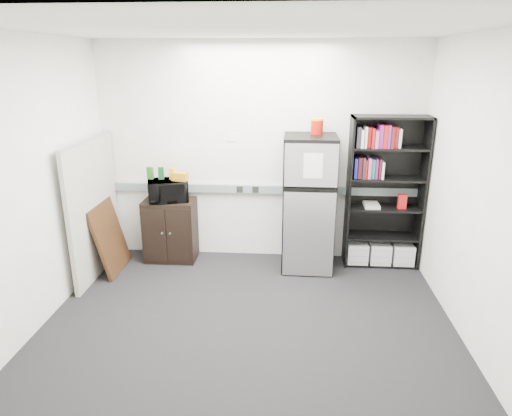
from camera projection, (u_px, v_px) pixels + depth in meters
The scene contains 18 objects.
floor at pixel (248, 326), 4.42m from camera, with size 4.00×4.00×0.00m, color black.
wall_back at pixel (260, 154), 5.66m from camera, with size 4.00×0.02×2.70m, color silver.
wall_right at pixel (482, 198), 3.86m from camera, with size 0.02×3.50×2.70m, color silver.
wall_left at pixel (28, 188), 4.14m from camera, with size 0.02×3.50×2.70m, color silver.
ceiling at pixel (246, 28), 3.58m from camera, with size 4.00×3.50×0.02m, color white.
electrical_raceway at pixel (260, 189), 5.77m from camera, with size 3.92×0.05×0.10m, color slate.
wall_note at pixel (232, 137), 5.62m from camera, with size 0.14×0.00×0.10m, color white.
bookshelf at pixel (385, 194), 5.51m from camera, with size 0.90×0.34×1.85m.
cubicle_partition at pixel (94, 208), 5.32m from camera, with size 0.06×1.30×1.62m.
cabinet at pixel (171, 230), 5.80m from camera, with size 0.64×0.43×0.79m.
microwave at pixel (168, 190), 5.62m from camera, with size 0.48×0.32×0.27m, color black.
snack_box_a at pixel (150, 173), 5.60m from camera, with size 0.07×0.05×0.15m, color #215819.
snack_box_b at pixel (161, 173), 5.59m from camera, with size 0.07×0.05×0.15m, color #0D3C15.
snack_box_c at pixel (173, 174), 5.58m from camera, with size 0.07×0.05×0.14m, color #ECA816.
snack_bag at pixel (180, 177), 5.54m from camera, with size 0.18×0.10×0.10m, color #BB7E12.
refrigerator at pixel (308, 204), 5.47m from camera, with size 0.62×0.65×1.63m.
coffee_can at pixel (317, 125), 5.30m from camera, with size 0.15×0.15×0.20m.
framed_poster at pixel (110, 237), 5.49m from camera, with size 0.24×0.67×0.84m.
Camera 1 is at (0.36, -3.83, 2.47)m, focal length 32.00 mm.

